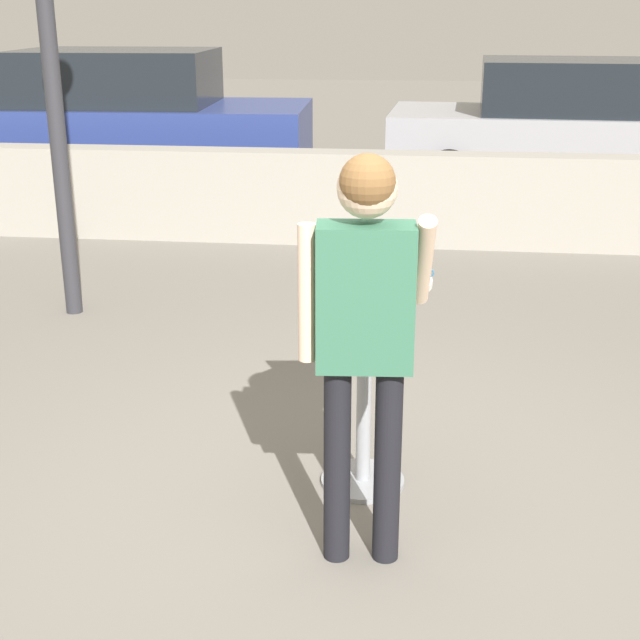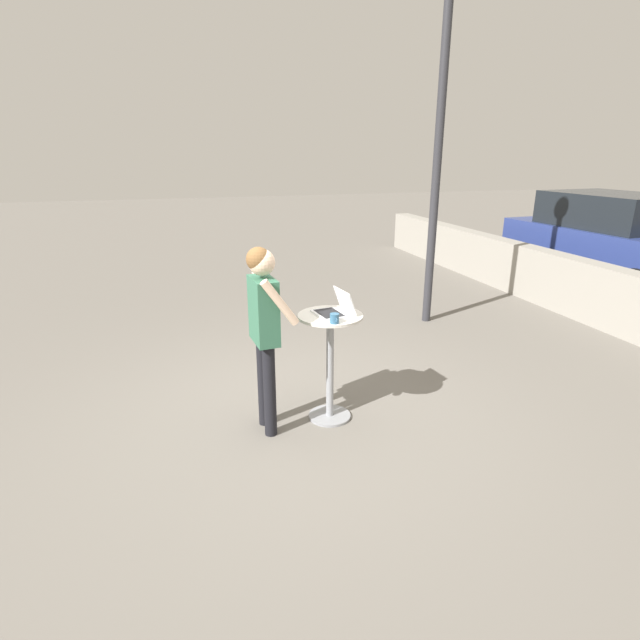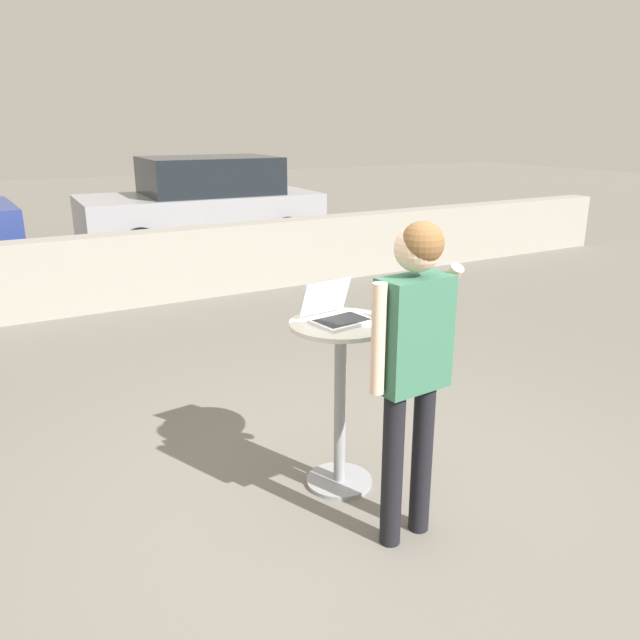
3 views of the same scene
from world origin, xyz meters
name	(u,v)px [view 2 (image 2 of 3)]	position (x,y,z in m)	size (l,w,h in m)	color
ground_plane	(298,416)	(0.00, 0.00, 0.00)	(50.00, 50.00, 0.00)	slate
cafe_table	(330,354)	(0.10, 0.29, 0.65)	(0.59, 0.59, 1.04)	gray
laptop	(334,309)	(0.09, 0.33, 1.09)	(0.36, 0.36, 0.22)	silver
coffee_mug	(335,318)	(0.33, 0.26, 1.08)	(0.11, 0.08, 0.08)	#336084
standing_person	(264,318)	(0.13, -0.32, 1.08)	(0.52, 0.39, 1.70)	black
parked_car_near_street	(613,240)	(-3.14, 6.90, 0.86)	(4.12, 2.09, 1.71)	navy
street_lamp	(441,107)	(-2.25, 2.59, 2.99)	(0.32, 0.32, 4.69)	#2D2D33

